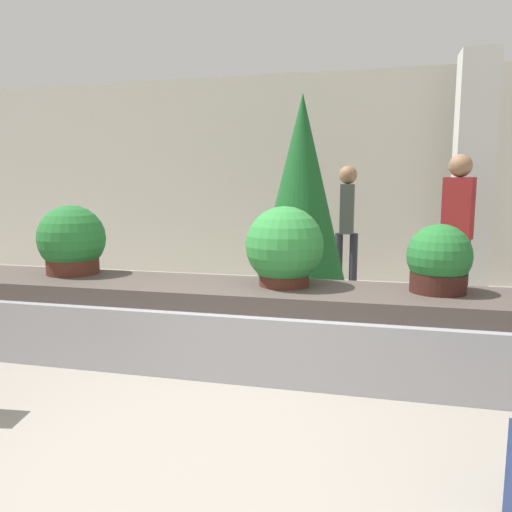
% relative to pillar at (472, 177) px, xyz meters
% --- Properties ---
extents(ground_plane, '(18.00, 18.00, 0.00)m').
position_rel_pillar_xyz_m(ground_plane, '(-2.17, -4.69, -1.60)').
color(ground_plane, gray).
extents(back_wall, '(18.00, 0.06, 3.20)m').
position_rel_pillar_xyz_m(back_wall, '(-2.17, 0.78, 0.00)').
color(back_wall, beige).
rests_on(back_wall, ground_plane).
extents(carousel, '(6.90, 0.99, 0.67)m').
position_rel_pillar_xyz_m(carousel, '(-2.17, -3.21, -1.28)').
color(carousel, '#9E9EA3').
rests_on(carousel, ground_plane).
extents(pillar, '(0.47, 0.47, 3.20)m').
position_rel_pillar_xyz_m(pillar, '(0.00, 0.00, 0.00)').
color(pillar, silver).
rests_on(pillar, ground_plane).
extents(potted_plant_0, '(0.65, 0.65, 0.66)m').
position_rel_pillar_xyz_m(potted_plant_0, '(-1.95, -3.14, -0.62)').
color(potted_plant_0, '#4C2319').
rests_on(potted_plant_0, carousel).
extents(potted_plant_1, '(0.49, 0.49, 0.53)m').
position_rel_pillar_xyz_m(potted_plant_1, '(-0.74, -3.11, -0.68)').
color(potted_plant_1, '#381914').
rests_on(potted_plant_1, carousel).
extents(potted_plant_2, '(0.62, 0.62, 0.64)m').
position_rel_pillar_xyz_m(potted_plant_2, '(-3.99, -3.05, -0.63)').
color(potted_plant_2, '#4C2319').
rests_on(potted_plant_2, carousel).
extents(traveler_0, '(0.37, 0.30, 1.84)m').
position_rel_pillar_xyz_m(traveler_0, '(-0.32, -1.11, -0.48)').
color(traveler_0, '#282833').
rests_on(traveler_0, ground_plane).
extents(traveler_1, '(0.31, 0.32, 1.75)m').
position_rel_pillar_xyz_m(traveler_1, '(-1.60, -0.30, -0.55)').
color(traveler_1, '#282833').
rests_on(traveler_1, ground_plane).
extents(decorated_tree, '(1.11, 1.11, 2.47)m').
position_rel_pillar_xyz_m(decorated_tree, '(-2.03, -1.67, -0.28)').
color(decorated_tree, '#4C331E').
rests_on(decorated_tree, ground_plane).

